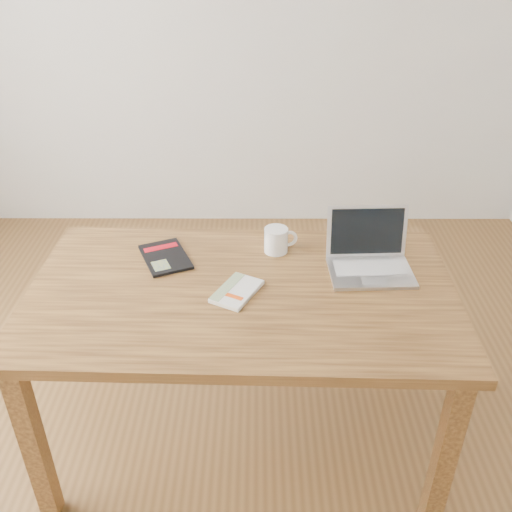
{
  "coord_description": "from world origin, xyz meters",
  "views": [
    {
      "loc": [
        0.21,
        -1.58,
        1.9
      ],
      "look_at": [
        0.21,
        0.12,
        0.85
      ],
      "focal_mm": 40.0,
      "sensor_mm": 36.0,
      "label": 1
    }
  ],
  "objects_px": {
    "white_guidebook": "(237,291)",
    "laptop": "(369,257)",
    "desk": "(242,310)",
    "black_guidebook": "(165,257)",
    "coffee_mug": "(277,240)"
  },
  "relations": [
    {
      "from": "desk",
      "to": "laptop",
      "type": "relative_size",
      "value": 4.93
    },
    {
      "from": "black_guidebook",
      "to": "coffee_mug",
      "type": "distance_m",
      "value": 0.43
    },
    {
      "from": "coffee_mug",
      "to": "white_guidebook",
      "type": "bearing_deg",
      "value": -130.12
    },
    {
      "from": "laptop",
      "to": "desk",
      "type": "bearing_deg",
      "value": -165.43
    },
    {
      "from": "black_guidebook",
      "to": "laptop",
      "type": "relative_size",
      "value": 0.89
    },
    {
      "from": "desk",
      "to": "coffee_mug",
      "type": "relative_size",
      "value": 11.66
    },
    {
      "from": "white_guidebook",
      "to": "black_guidebook",
      "type": "distance_m",
      "value": 0.36
    },
    {
      "from": "white_guidebook",
      "to": "laptop",
      "type": "relative_size",
      "value": 0.72
    },
    {
      "from": "desk",
      "to": "coffee_mug",
      "type": "bearing_deg",
      "value": 65.03
    },
    {
      "from": "white_guidebook",
      "to": "black_guidebook",
      "type": "bearing_deg",
      "value": 168.57
    },
    {
      "from": "laptop",
      "to": "white_guidebook",
      "type": "bearing_deg",
      "value": -163.41
    },
    {
      "from": "white_guidebook",
      "to": "desk",
      "type": "bearing_deg",
      "value": 83.13
    },
    {
      "from": "white_guidebook",
      "to": "laptop",
      "type": "bearing_deg",
      "value": 46.72
    },
    {
      "from": "white_guidebook",
      "to": "laptop",
      "type": "xyz_separation_m",
      "value": [
        0.48,
        0.17,
        0.04
      ]
    },
    {
      "from": "desk",
      "to": "white_guidebook",
      "type": "height_order",
      "value": "white_guidebook"
    }
  ]
}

